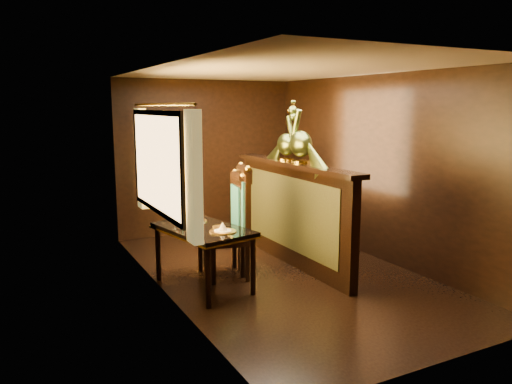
{
  "coord_description": "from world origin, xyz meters",
  "views": [
    {
      "loc": [
        -3.06,
        -5.17,
        2.08
      ],
      "look_at": [
        -0.24,
        0.27,
        1.02
      ],
      "focal_mm": 35.0,
      "sensor_mm": 36.0,
      "label": 1
    }
  ],
  "objects_px": {
    "peacock_left": "(301,132)",
    "peacock_right": "(286,135)",
    "chair_left": "(238,219)",
    "chair_right": "(233,221)",
    "dining_table": "(203,233)"
  },
  "relations": [
    {
      "from": "chair_left",
      "to": "peacock_right",
      "type": "bearing_deg",
      "value": 34.29
    },
    {
      "from": "dining_table",
      "to": "chair_left",
      "type": "distance_m",
      "value": 0.54
    },
    {
      "from": "dining_table",
      "to": "peacock_left",
      "type": "xyz_separation_m",
      "value": [
        1.38,
        0.12,
        1.11
      ]
    },
    {
      "from": "chair_right",
      "to": "chair_left",
      "type": "bearing_deg",
      "value": -79.59
    },
    {
      "from": "chair_left",
      "to": "chair_right",
      "type": "distance_m",
      "value": 0.15
    },
    {
      "from": "peacock_left",
      "to": "peacock_right",
      "type": "height_order",
      "value": "peacock_left"
    },
    {
      "from": "dining_table",
      "to": "peacock_right",
      "type": "xyz_separation_m",
      "value": [
        1.38,
        0.47,
        1.06
      ]
    },
    {
      "from": "dining_table",
      "to": "peacock_left",
      "type": "distance_m",
      "value": 1.77
    },
    {
      "from": "dining_table",
      "to": "chair_right",
      "type": "distance_m",
      "value": 0.59
    },
    {
      "from": "dining_table",
      "to": "chair_right",
      "type": "xyz_separation_m",
      "value": [
        0.51,
        0.29,
        0.03
      ]
    },
    {
      "from": "dining_table",
      "to": "chair_left",
      "type": "bearing_deg",
      "value": 4.73
    },
    {
      "from": "chair_right",
      "to": "peacock_left",
      "type": "height_order",
      "value": "peacock_left"
    },
    {
      "from": "chair_right",
      "to": "peacock_left",
      "type": "distance_m",
      "value": 1.4
    },
    {
      "from": "dining_table",
      "to": "chair_left",
      "type": "relative_size",
      "value": 0.96
    },
    {
      "from": "peacock_left",
      "to": "peacock_right",
      "type": "xyz_separation_m",
      "value": [
        0.0,
        0.35,
        -0.05
      ]
    }
  ]
}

